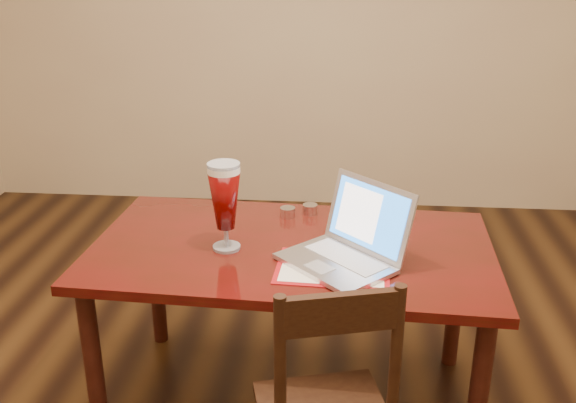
{
  "coord_description": "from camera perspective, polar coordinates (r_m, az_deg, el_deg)",
  "views": [
    {
      "loc": [
        0.22,
        -1.73,
        1.67
      ],
      "look_at": [
        0.04,
        0.39,
        0.83
      ],
      "focal_mm": 40.0,
      "sensor_mm": 36.0,
      "label": 1
    }
  ],
  "objects": [
    {
      "name": "dining_table",
      "position": [
        2.34,
        0.24,
        -5.35
      ],
      "size": [
        1.47,
        0.88,
        0.99
      ],
      "rotation": [
        0.0,
        0.0,
        -0.05
      ],
      "color": "#470A09",
      "rests_on": "ground"
    }
  ]
}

